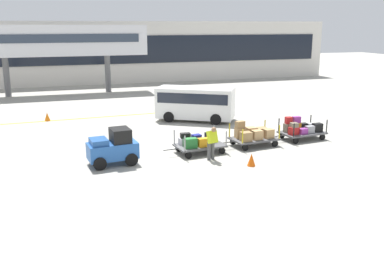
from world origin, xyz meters
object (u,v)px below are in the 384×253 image
at_px(safety_cone_near, 251,160).
at_px(safety_cone_far, 47,117).
at_px(baggage_cart_tail, 301,129).
at_px(baggage_cart_middle, 253,135).
at_px(shuttle_van, 195,101).
at_px(baggage_tug, 113,148).
at_px(baggage_cart_lead, 198,143).
at_px(baggage_handler, 212,142).

relative_size(safety_cone_near, safety_cone_far, 1.00).
bearing_deg(baggage_cart_tail, baggage_cart_middle, -173.91).
xyz_separation_m(safety_cone_near, safety_cone_far, (-8.51, 11.92, 0.00)).
height_order(shuttle_van, safety_cone_near, shuttle_van).
distance_m(baggage_tug, safety_cone_far, 10.31).
distance_m(shuttle_van, safety_cone_far, 9.44).
relative_size(baggage_cart_middle, safety_cone_near, 5.57).
relative_size(baggage_cart_lead, safety_cone_near, 5.57).
bearing_deg(safety_cone_far, baggage_handler, -56.07).
distance_m(baggage_tug, baggage_handler, 4.35).
relative_size(baggage_cart_tail, safety_cone_near, 5.57).
height_order(baggage_tug, shuttle_van, shuttle_van).
xyz_separation_m(baggage_cart_lead, safety_cone_near, (1.60, -2.51, -0.23)).
bearing_deg(shuttle_van, baggage_cart_lead, -107.23).
distance_m(baggage_cart_lead, baggage_cart_tail, 6.04).
relative_size(baggage_cart_middle, safety_cone_far, 5.57).
bearing_deg(baggage_cart_middle, baggage_cart_lead, -173.61).
distance_m(baggage_cart_tail, shuttle_van, 7.24).
bearing_deg(baggage_cart_middle, safety_cone_far, 137.67).
xyz_separation_m(baggage_tug, safety_cone_far, (-2.88, 9.89, -0.48)).
distance_m(baggage_tug, shuttle_van, 9.44).
xyz_separation_m(shuttle_van, safety_cone_far, (-8.99, 2.71, -0.96)).
height_order(baggage_cart_lead, baggage_handler, baggage_handler).
distance_m(baggage_cart_middle, shuttle_van, 6.47).
xyz_separation_m(baggage_tug, baggage_cart_lead, (4.03, 0.47, -0.25)).
distance_m(baggage_handler, safety_cone_far, 12.84).
height_order(baggage_handler, safety_cone_far, baggage_handler).
bearing_deg(baggage_cart_tail, shuttle_van, 123.02).
distance_m(shuttle_van, safety_cone_near, 9.27).
bearing_deg(baggage_handler, safety_cone_far, 123.93).
height_order(baggage_cart_lead, safety_cone_near, baggage_cart_lead).
relative_size(baggage_cart_lead, shuttle_van, 0.60).
xyz_separation_m(baggage_cart_lead, baggage_cart_middle, (3.05, 0.34, 0.05)).
bearing_deg(safety_cone_far, baggage_tug, -73.78).
relative_size(baggage_cart_lead, baggage_cart_middle, 1.00).
relative_size(baggage_cart_tail, shuttle_van, 0.60).
bearing_deg(baggage_cart_lead, safety_cone_near, -57.41).
height_order(baggage_tug, baggage_handler, baggage_tug).
bearing_deg(safety_cone_far, baggage_cart_tail, -34.13).
xyz_separation_m(shuttle_van, safety_cone_near, (-0.48, -9.21, -0.96)).
distance_m(baggage_tug, baggage_cart_tail, 10.11).
relative_size(baggage_cart_middle, shuttle_van, 0.60).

